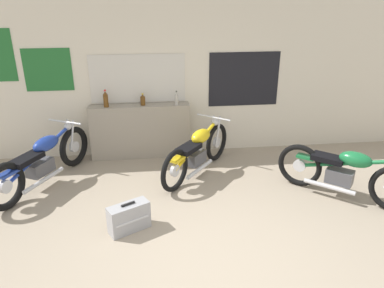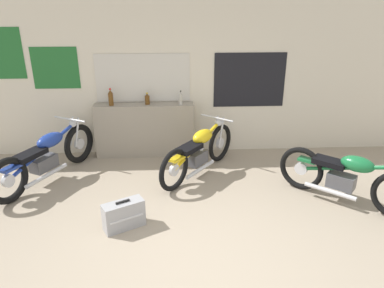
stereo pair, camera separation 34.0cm
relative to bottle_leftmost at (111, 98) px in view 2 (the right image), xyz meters
The scene contains 10 objects.
ground_plane 3.50m from the bottle_leftmost, 66.71° to the right, with size 24.00×24.00×0.00m, color gray.
wall_back 1.34m from the bottle_leftmost, ahead, with size 10.00×0.07×2.80m.
sill_counter 0.84m from the bottle_leftmost, ahead, with size 1.79×0.28×0.98m.
bottle_leftmost is the anchor object (origin of this frame).
bottle_left_center 0.64m from the bottle_leftmost, ahead, with size 0.09×0.09×0.21m.
bottle_center 1.23m from the bottle_leftmost, ahead, with size 0.06×0.06×0.25m.
motorcycle_green 4.05m from the bottle_leftmost, 27.07° to the right, with size 1.60×1.39×0.88m.
motorcycle_blue 1.47m from the bottle_leftmost, 136.48° to the right, with size 1.13×2.01×0.87m.
motorcycle_yellow 1.84m from the bottle_leftmost, 27.95° to the right, with size 1.31×1.61×0.86m.
hard_case_silver 2.50m from the bottle_leftmost, 79.33° to the right, with size 0.56×0.43×0.40m.
Camera 2 is at (-0.20, -3.38, 2.92)m, focal length 35.00 mm.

